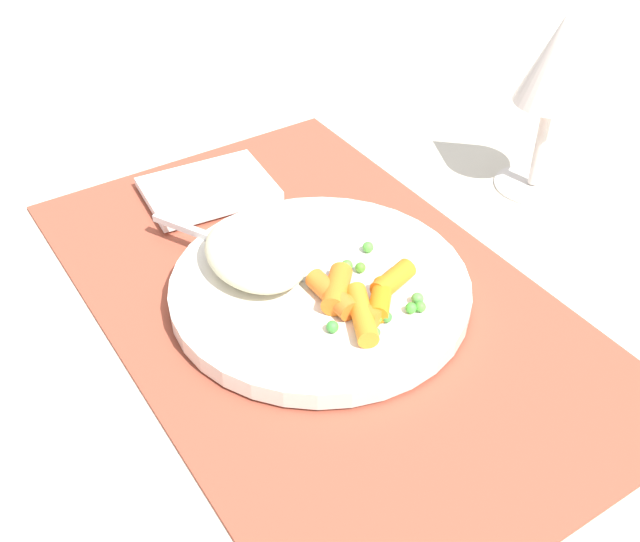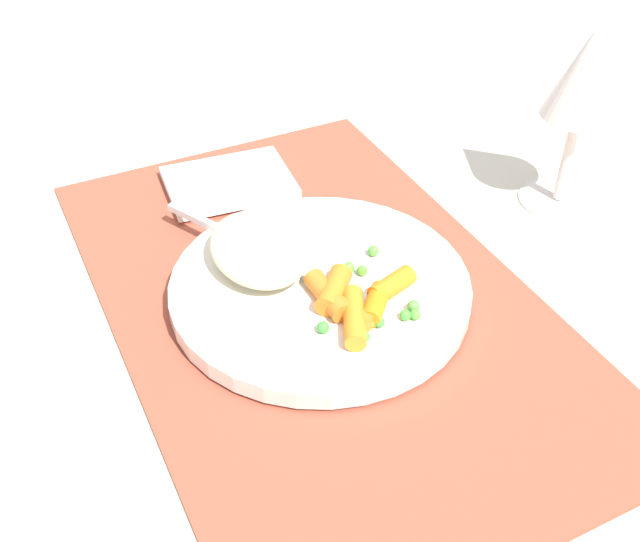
# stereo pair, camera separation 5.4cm
# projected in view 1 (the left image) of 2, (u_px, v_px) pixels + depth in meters

# --- Properties ---
(ground_plane) EXTENTS (2.40, 2.40, 0.00)m
(ground_plane) POSITION_uv_depth(u_px,v_px,m) (320.00, 301.00, 0.61)
(ground_plane) COLOR beige
(placemat) EXTENTS (0.51, 0.31, 0.01)m
(placemat) POSITION_uv_depth(u_px,v_px,m) (320.00, 298.00, 0.61)
(placemat) COLOR #9E4733
(placemat) RESTS_ON ground_plane
(plate) EXTENTS (0.23, 0.23, 0.01)m
(plate) POSITION_uv_depth(u_px,v_px,m) (320.00, 288.00, 0.60)
(plate) COLOR silver
(plate) RESTS_ON placemat
(rice_mound) EXTENTS (0.10, 0.07, 0.03)m
(rice_mound) POSITION_uv_depth(u_px,v_px,m) (256.00, 253.00, 0.60)
(rice_mound) COLOR beige
(rice_mound) RESTS_ON plate
(carrot_portion) EXTENTS (0.08, 0.08, 0.02)m
(carrot_portion) POSITION_uv_depth(u_px,v_px,m) (359.00, 297.00, 0.57)
(carrot_portion) COLOR orange
(carrot_portion) RESTS_ON plate
(pea_scatter) EXTENTS (0.09, 0.09, 0.01)m
(pea_scatter) POSITION_uv_depth(u_px,v_px,m) (381.00, 297.00, 0.58)
(pea_scatter) COLOR #54AB39
(pea_scatter) RESTS_ON plate
(fork) EXTENTS (0.18, 0.10, 0.01)m
(fork) POSITION_uv_depth(u_px,v_px,m) (272.00, 260.00, 0.61)
(fork) COLOR silver
(fork) RESTS_ON plate
(wine_glass) EXTENTS (0.07, 0.07, 0.17)m
(wine_glass) POSITION_uv_depth(u_px,v_px,m) (556.00, 69.00, 0.66)
(wine_glass) COLOR silver
(wine_glass) RESTS_ON ground_plane
(napkin) EXTENTS (0.10, 0.12, 0.01)m
(napkin) POSITION_uv_depth(u_px,v_px,m) (208.00, 189.00, 0.72)
(napkin) COLOR white
(napkin) RESTS_ON placemat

